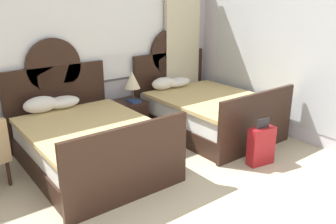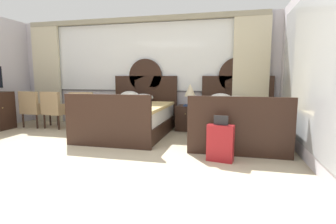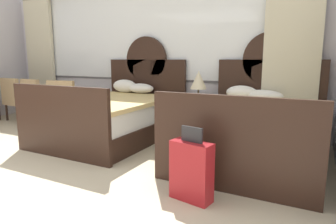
{
  "view_description": "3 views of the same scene",
  "coord_description": "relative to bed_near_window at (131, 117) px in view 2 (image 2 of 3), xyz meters",
  "views": [
    {
      "loc": [
        -1.64,
        -1.34,
        2.28
      ],
      "look_at": [
        1.12,
        2.26,
        0.75
      ],
      "focal_mm": 37.29,
      "sensor_mm": 36.0,
      "label": 1
    },
    {
      "loc": [
        2.23,
        -2.36,
        1.23
      ],
      "look_at": [
        1.12,
        2.26,
        0.59
      ],
      "focal_mm": 27.73,
      "sensor_mm": 36.0,
      "label": 2
    },
    {
      "loc": [
        3.07,
        -0.9,
        1.26
      ],
      "look_at": [
        1.36,
        2.4,
        0.59
      ],
      "focal_mm": 31.37,
      "sensor_mm": 36.0,
      "label": 3
    }
  ],
  "objects": [
    {
      "name": "wall_right_mirror",
      "position": [
        3.19,
        -1.14,
        0.98
      ],
      "size": [
        0.08,
        4.53,
        2.7
      ],
      "color": "silver",
      "rests_on": "ground_plane"
    },
    {
      "name": "wall_back_window",
      "position": [
        -0.15,
        1.1,
        1.08
      ],
      "size": [
        6.63,
        0.22,
        2.7
      ],
      "color": "silver",
      "rests_on": "ground_plane"
    },
    {
      "name": "bed_near_window",
      "position": [
        0.0,
        0.0,
        0.0
      ],
      "size": [
        1.61,
        2.19,
        1.68
      ],
      "color": "black",
      "rests_on": "ground_plane"
    },
    {
      "name": "armchair_by_window_right",
      "position": [
        -2.63,
        0.21,
        0.12
      ],
      "size": [
        0.57,
        0.57,
        0.89
      ],
      "color": "tan",
      "rests_on": "ground_plane"
    },
    {
      "name": "suitcase_on_floor",
      "position": [
        1.96,
        -1.42,
        -0.09
      ],
      "size": [
        0.4,
        0.23,
        0.68
      ],
      "color": "maroon",
      "rests_on": "ground_plane"
    },
    {
      "name": "ground_plane",
      "position": [
        -0.15,
        -2.83,
        -0.37
      ],
      "size": [
        24.0,
        24.0,
        0.0
      ],
      "primitive_type": "plane",
      "color": "#BCAD8E"
    },
    {
      "name": "nightstand_between_beds",
      "position": [
        1.11,
        0.71,
        -0.08
      ],
      "size": [
        0.48,
        0.51,
        0.58
      ],
      "color": "black",
      "rests_on": "ground_plane"
    },
    {
      "name": "bed_near_mirror",
      "position": [
        2.22,
        -0.0,
        -0.0
      ],
      "size": [
        1.61,
        2.19,
        1.68
      ],
      "color": "black",
      "rests_on": "ground_plane"
    },
    {
      "name": "armchair_by_window_left",
      "position": [
        -1.26,
        0.21,
        0.12
      ],
      "size": [
        0.63,
        0.63,
        0.89
      ],
      "color": "tan",
      "rests_on": "ground_plane"
    },
    {
      "name": "armchair_by_window_centre",
      "position": [
        -2.02,
        0.21,
        0.12
      ],
      "size": [
        0.59,
        0.59,
        0.89
      ],
      "color": "tan",
      "rests_on": "ground_plane"
    },
    {
      "name": "table_lamp_on_nightstand",
      "position": [
        1.18,
        0.69,
        0.56
      ],
      "size": [
        0.27,
        0.27,
        0.51
      ],
      "color": "brown",
      "rests_on": "nightstand_between_beds"
    },
    {
      "name": "book_on_nightstand",
      "position": [
        1.15,
        0.62,
        0.22
      ],
      "size": [
        0.18,
        0.26,
        0.03
      ],
      "color": "navy",
      "rests_on": "nightstand_between_beds"
    }
  ]
}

